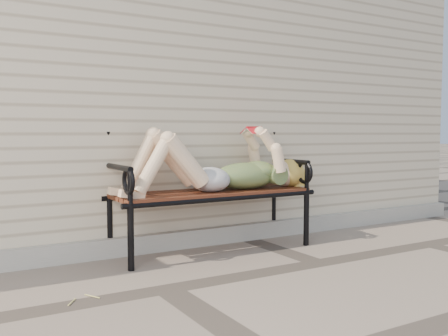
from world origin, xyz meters
TOP-DOWN VIEW (x-y plane):
  - ground at (0.00, 0.00)m, footprint 80.00×80.00m
  - house_wall at (0.00, 3.00)m, footprint 8.00×4.00m
  - foundation_strip at (0.00, 0.97)m, footprint 8.00×0.10m
  - garden_bench at (0.75, 0.88)m, footprint 1.82×0.73m
  - reading_woman at (0.77, 0.73)m, footprint 1.72×0.39m

SIDE VIEW (x-z plane):
  - ground at x=0.00m, z-range 0.00..0.00m
  - foundation_strip at x=0.00m, z-range 0.00..0.15m
  - garden_bench at x=0.75m, z-range 0.07..1.25m
  - reading_woman at x=0.77m, z-range 0.43..0.97m
  - house_wall at x=0.00m, z-range 0.00..3.00m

